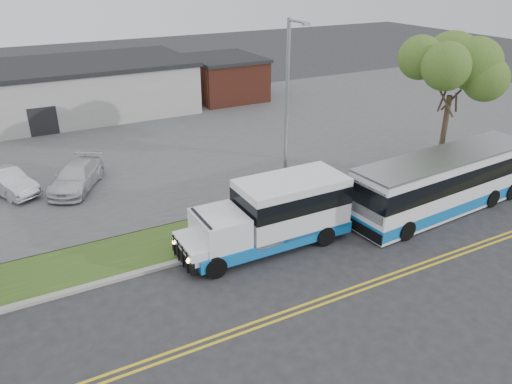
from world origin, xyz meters
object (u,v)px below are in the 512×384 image
streetlight_near (287,116)px  parked_car_a (8,182)px  transit_bus (444,183)px  tree_east (454,72)px  shuttle_bus (276,212)px  parked_car_b (77,176)px

streetlight_near → parked_car_a: 15.94m
streetlight_near → transit_bus: streetlight_near is taller
streetlight_near → transit_bus: 8.95m
tree_east → streetlight_near: bearing=-178.6°
shuttle_bus → parked_car_b: 12.54m
parked_car_b → shuttle_bus: bearing=-26.2°
parked_car_a → tree_east: bearing=-47.8°
tree_east → transit_bus: (-3.52, -3.51, -4.66)m
shuttle_bus → parked_car_b: size_ratio=1.64×
transit_bus → parked_car_a: (-19.61, 12.59, -0.76)m
shuttle_bus → transit_bus: transit_bus is taller
shuttle_bus → transit_bus: bearing=-6.8°
shuttle_bus → parked_car_a: bearing=132.0°
streetlight_near → shuttle_bus: streetlight_near is taller
tree_east → parked_car_a: 25.43m
shuttle_bus → transit_bus: (9.27, -1.11, -0.08)m
tree_east → transit_bus: size_ratio=0.75×
shuttle_bus → transit_bus: size_ratio=0.71×
tree_east → parked_car_b: tree_east is taller
tree_east → shuttle_bus: tree_east is taller
tree_east → shuttle_bus: (-12.79, -2.40, -4.58)m
transit_bus → tree_east: bearing=40.8°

